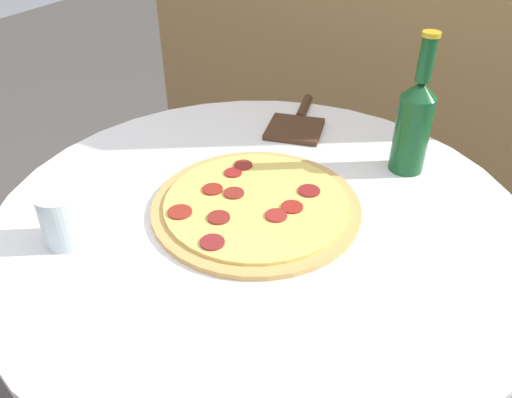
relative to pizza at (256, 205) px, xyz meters
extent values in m
cylinder|color=white|center=(0.01, 0.00, -0.39)|extent=(0.10, 0.10, 0.72)
cylinder|color=white|center=(0.01, 0.00, -0.02)|extent=(0.93, 0.93, 0.02)
cube|color=olive|center=(0.01, 0.79, 0.15)|extent=(1.60, 0.04, 1.85)
cylinder|color=tan|center=(0.00, 0.00, 0.00)|extent=(0.37, 0.37, 0.01)
cylinder|color=#EACC60|center=(0.00, 0.00, 0.01)|extent=(0.32, 0.32, 0.01)
cylinder|color=maroon|center=(0.07, 0.07, 0.01)|extent=(0.04, 0.04, 0.00)
cylinder|color=maroon|center=(0.06, 0.01, 0.01)|extent=(0.04, 0.04, 0.00)
cylinder|color=maroon|center=(-0.04, 0.00, 0.01)|extent=(0.04, 0.04, 0.00)
cylinder|color=maroon|center=(-0.08, 0.06, 0.01)|extent=(0.03, 0.03, 0.00)
cylinder|color=maroon|center=(-0.03, -0.07, 0.01)|extent=(0.04, 0.04, 0.00)
cylinder|color=maroon|center=(-0.01, -0.13, 0.01)|extent=(0.04, 0.04, 0.00)
cylinder|color=maroon|center=(-0.08, 0.09, 0.01)|extent=(0.04, 0.04, 0.00)
cylinder|color=maroon|center=(-0.09, -0.01, 0.01)|extent=(0.04, 0.04, 0.00)
cylinder|color=maroon|center=(-0.10, -0.09, 0.01)|extent=(0.04, 0.04, 0.00)
cylinder|color=maroon|center=(0.05, -0.02, 0.01)|extent=(0.04, 0.04, 0.00)
cylinder|color=#144C23|center=(0.20, 0.26, 0.07)|extent=(0.07, 0.07, 0.15)
cone|color=#144C23|center=(0.20, 0.26, 0.16)|extent=(0.07, 0.07, 0.03)
cylinder|color=#144C23|center=(0.20, 0.26, 0.21)|extent=(0.03, 0.03, 0.08)
cylinder|color=gold|center=(0.20, 0.26, 0.26)|extent=(0.03, 0.03, 0.01)
cube|color=#422819|center=(-0.06, 0.30, 0.00)|extent=(0.14, 0.14, 0.01)
cylinder|color=#422819|center=(-0.09, 0.41, 0.00)|extent=(0.05, 0.12, 0.02)
cylinder|color=silver|center=(-0.23, -0.22, 0.04)|extent=(0.07, 0.07, 0.09)
camera|label=1|loc=(0.34, -0.63, 0.51)|focal=35.00mm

